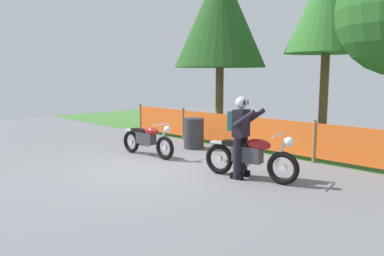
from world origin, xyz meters
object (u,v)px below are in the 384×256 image
motorcycle_trailing (250,156)px  rider_trailing (241,132)px  oil_drum (194,133)px  motorcycle_lead (148,140)px

motorcycle_trailing → rider_trailing: 0.52m
motorcycle_trailing → oil_drum: size_ratio=2.36×
motorcycle_trailing → rider_trailing: bearing=-179.5°
motorcycle_lead → motorcycle_trailing: size_ratio=0.92×
motorcycle_lead → oil_drum: size_ratio=2.17×
motorcycle_lead → motorcycle_trailing: 3.24m
rider_trailing → oil_drum: bearing=141.2°
motorcycle_lead → rider_trailing: size_ratio=1.13×
oil_drum → motorcycle_trailing: bearing=-25.3°
rider_trailing → oil_drum: (-2.92, 1.53, -0.51)m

